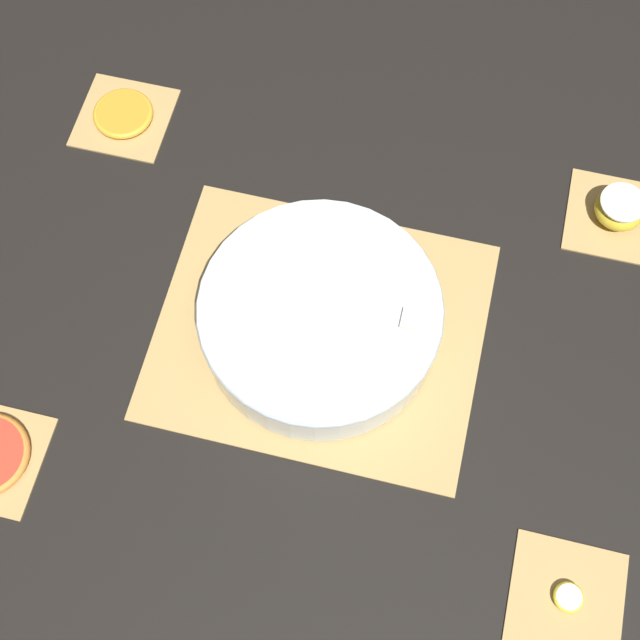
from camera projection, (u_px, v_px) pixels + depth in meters
name	position (u px, v px, depth m)	size (l,w,h in m)	color
ground_plane	(320.00, 331.00, 1.13)	(6.00, 6.00, 0.00)	black
bamboo_mat_center	(320.00, 330.00, 1.13)	(0.41, 0.34, 0.01)	tan
coaster_mat_near_right	(567.00, 598.00, 1.00)	(0.13, 0.13, 0.01)	tan
coaster_mat_far_left	(124.00, 117.00, 1.26)	(0.13, 0.13, 0.01)	tan
coaster_mat_far_right	(615.00, 217.00, 1.20)	(0.13, 0.13, 0.01)	tan
fruit_salad_bowl	(320.00, 316.00, 1.09)	(0.30, 0.30, 0.08)	silver
apple_half	(620.00, 209.00, 1.18)	(0.07, 0.07, 0.04)	gold
orange_slice_whole	(123.00, 114.00, 1.25)	(0.09, 0.09, 0.01)	orange
banana_coin_single	(568.00, 597.00, 0.99)	(0.03, 0.03, 0.01)	#F7EFC6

